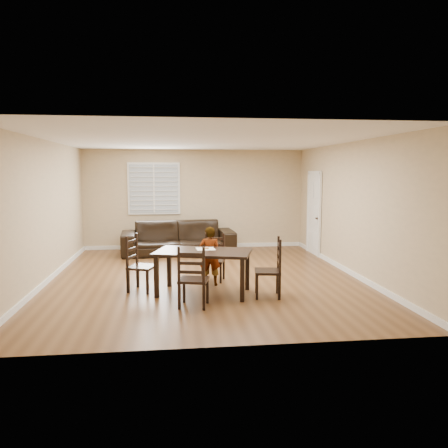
{
  "coord_description": "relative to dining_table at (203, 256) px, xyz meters",
  "views": [
    {
      "loc": [
        -0.63,
        -8.5,
        2.09
      ],
      "look_at": [
        0.46,
        0.59,
        1.0
      ],
      "focal_mm": 35.0,
      "sensor_mm": 36.0,
      "label": 1
    }
  ],
  "objects": [
    {
      "name": "ground",
      "position": [
        0.1,
        1.15,
        -0.66
      ],
      "size": [
        7.0,
        7.0,
        0.0
      ],
      "primitive_type": "plane",
      "color": "brown",
      "rests_on": "ground"
    },
    {
      "name": "chair_near",
      "position": [
        0.28,
        0.97,
        -0.25
      ],
      "size": [
        0.5,
        0.48,
        0.91
      ],
      "rotation": [
        0.0,
        0.0,
        -0.29
      ],
      "color": "black",
      "rests_on": "ground"
    },
    {
      "name": "dining_table",
      "position": [
        0.0,
        0.0,
        0.0
      ],
      "size": [
        1.79,
        1.31,
        0.75
      ],
      "rotation": [
        0.0,
        0.0,
        -0.28
      ],
      "color": "black",
      "rests_on": "ground"
    },
    {
      "name": "donut",
      "position": [
        0.07,
        0.17,
        0.11
      ],
      "size": [
        0.09,
        0.09,
        0.03
      ],
      "color": "#BE7D44",
      "rests_on": "napkin"
    },
    {
      "name": "child",
      "position": [
        0.16,
        0.56,
        -0.11
      ],
      "size": [
        0.44,
        0.34,
        1.1
      ],
      "primitive_type": "imported",
      "rotation": [
        0.0,
        0.0,
        2.94
      ],
      "color": "gray",
      "rests_on": "ground"
    },
    {
      "name": "room",
      "position": [
        0.14,
        1.33,
        1.14
      ],
      "size": [
        6.04,
        7.04,
        2.72
      ],
      "color": "tan",
      "rests_on": "ground"
    },
    {
      "name": "sofa",
      "position": [
        -0.37,
        3.79,
        -0.25
      ],
      "size": [
        2.92,
        1.28,
        0.83
      ],
      "primitive_type": "imported",
      "rotation": [
        0.0,
        0.0,
        0.06
      ],
      "color": "black",
      "rests_on": "ground"
    },
    {
      "name": "napkin",
      "position": [
        0.05,
        0.17,
        0.09
      ],
      "size": [
        0.34,
        0.34,
        0.0
      ],
      "primitive_type": "cube",
      "rotation": [
        0.0,
        0.0,
        0.07
      ],
      "color": "white",
      "rests_on": "dining_table"
    },
    {
      "name": "chair_far",
      "position": [
        -0.23,
        -0.82,
        -0.22
      ],
      "size": [
        0.52,
        0.5,
        0.98
      ],
      "rotation": [
        0.0,
        0.0,
        2.9
      ],
      "color": "black",
      "rests_on": "ground"
    },
    {
      "name": "chair_right",
      "position": [
        1.18,
        -0.33,
        -0.21
      ],
      "size": [
        0.49,
        0.51,
        1.0
      ],
      "rotation": [
        0.0,
        0.0,
        -1.74
      ],
      "color": "black",
      "rests_on": "ground"
    },
    {
      "name": "chair_left",
      "position": [
        -1.17,
        0.35,
        -0.21
      ],
      "size": [
        0.55,
        0.57,
        1.0
      ],
      "rotation": [
        0.0,
        0.0,
        1.21
      ],
      "color": "black",
      "rests_on": "ground"
    }
  ]
}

